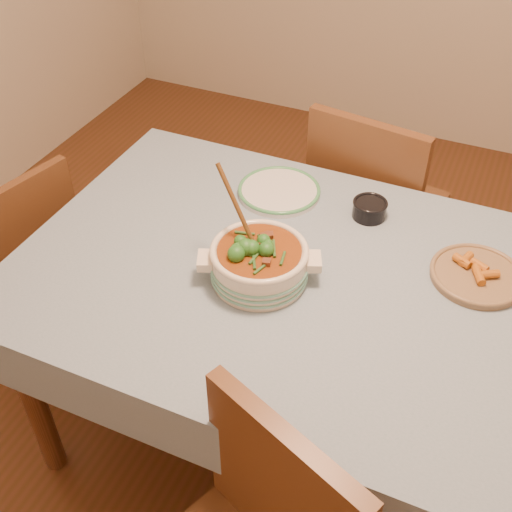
{
  "coord_description": "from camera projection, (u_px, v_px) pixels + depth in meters",
  "views": [
    {
      "loc": [
        0.38,
        -1.25,
        1.96
      ],
      "look_at": [
        -0.14,
        -0.07,
        0.85
      ],
      "focal_mm": 45.0,
      "sensor_mm": 36.0,
      "label": 1
    }
  ],
  "objects": [
    {
      "name": "chair_left",
      "position": [
        24.0,
        252.0,
        2.32
      ],
      "size": [
        0.45,
        0.45,
        0.8
      ],
      "rotation": [
        0.0,
        0.0,
        -1.8
      ],
      "color": "brown",
      "rests_on": "floor"
    },
    {
      "name": "condiment_bowl",
      "position": [
        370.0,
        208.0,
        1.97
      ],
      "size": [
        0.14,
        0.14,
        0.06
      ],
      "rotation": [
        0.0,
        0.0,
        0.42
      ],
      "color": "black",
      "rests_on": "dining_table"
    },
    {
      "name": "fried_plate",
      "position": [
        477.0,
        274.0,
        1.76
      ],
      "size": [
        0.31,
        0.31,
        0.04
      ],
      "rotation": [
        0.0,
        0.0,
        -0.24
      ],
      "color": "#86674A",
      "rests_on": "dining_table"
    },
    {
      "name": "white_plate",
      "position": [
        279.0,
        191.0,
        2.07
      ],
      "size": [
        0.33,
        0.33,
        0.02
      ],
      "rotation": [
        0.0,
        0.0,
        0.28
      ],
      "color": "silver",
      "rests_on": "dining_table"
    },
    {
      "name": "stew_casserole",
      "position": [
        259.0,
        260.0,
        1.73
      ],
      "size": [
        0.34,
        0.34,
        0.32
      ],
      "rotation": [
        0.0,
        0.0,
        0.41
      ],
      "color": "beige",
      "rests_on": "dining_table"
    },
    {
      "name": "floor",
      "position": [
        301.0,
        436.0,
        2.26
      ],
      "size": [
        4.5,
        4.5,
        0.0
      ],
      "primitive_type": "plane",
      "color": "#4D2D16",
      "rests_on": "ground"
    },
    {
      "name": "chair_far",
      "position": [
        370.0,
        205.0,
        2.42
      ],
      "size": [
        0.49,
        0.49,
        0.93
      ],
      "rotation": [
        0.0,
        0.0,
        2.99
      ],
      "color": "brown",
      "rests_on": "floor"
    },
    {
      "name": "dining_table",
      "position": [
        312.0,
        303.0,
        1.83
      ],
      "size": [
        1.68,
        1.08,
        0.76
      ],
      "color": "brown",
      "rests_on": "floor"
    }
  ]
}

